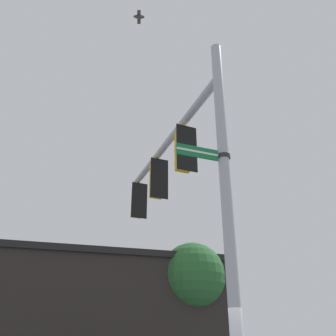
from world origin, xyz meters
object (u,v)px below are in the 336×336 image
Objects in this scene: traffic_light_nearest_pole at (183,151)px; traffic_light_mid_outer at (137,202)px; traffic_light_mid_inner at (157,180)px; street_name_sign at (210,154)px; bird_flying at (139,17)px.

traffic_light_nearest_pole is 1.00× the size of traffic_light_mid_outer.
traffic_light_mid_inner reaches higher than street_name_sign.
traffic_light_nearest_pole is 3.38m from bird_flying.
traffic_light_mid_inner is 4.43m from bird_flying.
traffic_light_mid_inner is (0.09, 1.95, 0.00)m from traffic_light_nearest_pole.
bird_flying is at bearing -110.17° from traffic_light_mid_outer.
street_name_sign is at bearing -33.54° from bird_flying.
bird_flying is (-1.82, -4.94, 2.77)m from traffic_light_mid_outer.
traffic_light_nearest_pole is at bearing -92.70° from traffic_light_mid_inner.
street_name_sign is (-0.38, -1.87, -1.07)m from traffic_light_nearest_pole.
traffic_light_mid_inner is 1.19× the size of street_name_sign.
traffic_light_mid_outer is (0.09, 1.95, 0.00)m from traffic_light_mid_inner.
traffic_light_mid_inner is 1.95m from traffic_light_mid_outer.
bird_flying reaches higher than street_name_sign.
traffic_light_nearest_pole is at bearing -92.70° from traffic_light_mid_outer.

